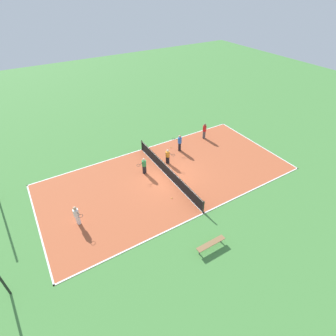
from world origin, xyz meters
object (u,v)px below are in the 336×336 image
Objects in this scene: player_near_blue at (180,142)px; player_near_white at (77,214)px; tennis_net at (168,171)px; bench at (211,244)px; player_center_orange at (168,156)px; tennis_ball_right_alley at (178,140)px; player_far_green at (144,165)px; tennis_ball_far_baseline at (172,198)px; player_coach_red at (204,130)px; tennis_ball_midcourt at (171,147)px.

player_near_blue is 11.45m from player_near_white.
tennis_net is 7.45m from bench.
tennis_ball_right_alley is at bearing 110.89° from player_center_orange.
player_far_green is 22.01× the size of tennis_ball_far_baseline.
tennis_ball_right_alley is at bearing -35.93° from tennis_ball_far_baseline.
tennis_ball_right_alley is at bearing -40.61° from tennis_net.
player_far_green reaches higher than bench.
tennis_ball_far_baseline is (-5.87, 7.49, -0.88)m from player_coach_red.
player_far_green is at bearing 4.88° from tennis_ball_far_baseline.
tennis_ball_midcourt is at bearing 29.81° from player_coach_red.
player_coach_red reaches higher than player_far_green.
tennis_net is at bearing -54.51° from player_center_orange.
tennis_ball_far_baseline is (-1.17, -6.60, -0.83)m from player_near_white.
tennis_net is 5.92× the size of player_coach_red.
player_near_blue is at bearing 95.27° from player_near_white.
player_near_blue reaches higher than bench.
bench reaches higher than tennis_ball_right_alley.
tennis_net is at bearing 139.39° from tennis_ball_right_alley.
tennis_ball_midcourt is at bearing -109.93° from bench.
player_far_green is at bearing 49.75° from player_near_blue.
player_near_blue is 4.66m from player_far_green.
tennis_ball_far_baseline is (-2.38, 1.12, -0.50)m from tennis_net.
bench is 29.06× the size of tennis_ball_right_alley.
tennis_ball_right_alley is at bearing -55.46° from tennis_ball_midcourt.
player_coach_red reaches higher than tennis_ball_midcourt.
player_center_orange is at bearing -104.85° from bench.
tennis_ball_far_baseline is at bearing 64.47° from player_near_white.
bench is 29.06× the size of tennis_ball_midcourt.
player_coach_red reaches higher than player_center_orange.
tennis_ball_far_baseline is (4.93, -0.29, -0.34)m from bench.
player_near_blue is 23.98× the size of tennis_ball_right_alley.
tennis_ball_midcourt is at bearing 124.54° from tennis_ball_right_alley.
tennis_ball_far_baseline is at bearing -93.32° from bench.
tennis_ball_midcourt is at bearing 117.43° from player_center_orange.
bench reaches higher than tennis_ball_far_baseline.
tennis_net is 6.25× the size of player_near_white.
bench is at bearing 86.12° from player_coach_red.
tennis_net is 6.01m from tennis_ball_right_alley.
tennis_ball_far_baseline is 1.00× the size of tennis_ball_midcourt.
player_near_white is 22.44× the size of tennis_ball_far_baseline.
player_coach_red is at bearing -137.42° from player_near_blue.
player_center_orange is 0.95× the size of player_far_green.
bench is 1.32× the size of player_far_green.
tennis_ball_midcourt is at bearing -169.56° from player_far_green.
bench is 11.08m from player_near_blue.
player_near_white reaches higher than tennis_ball_far_baseline.
player_far_green is at bearing -89.74° from bench.
tennis_ball_midcourt is (3.63, -2.56, -0.50)m from tennis_net.
player_center_orange is 20.82× the size of tennis_ball_far_baseline.
player_near_white reaches higher than tennis_ball_midcourt.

